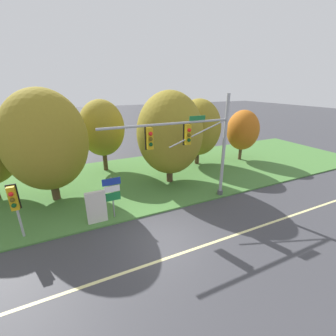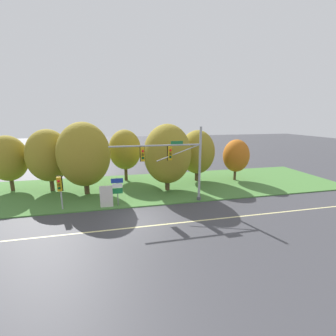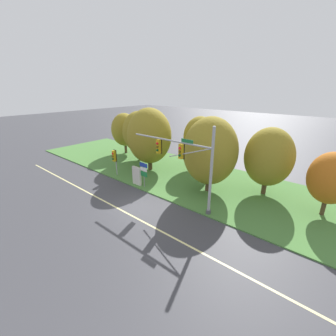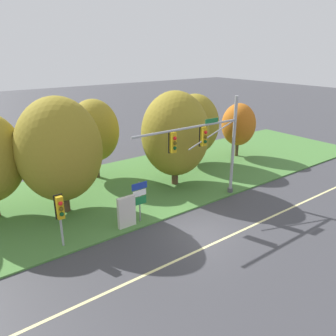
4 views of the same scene
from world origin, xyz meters
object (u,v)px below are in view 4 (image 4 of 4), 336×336
object	(u,v)px
traffic_signal_mast	(210,143)
pedestrian_signal_near_kerb	(60,210)
tree_tall_centre	(175,134)
route_sign_post	(140,196)
tree_right_far	(195,124)
info_kiosk	(127,212)
tree_behind_signpost	(59,150)
tree_furthest_back	(239,125)
tree_mid_verge	(94,131)

from	to	relation	value
traffic_signal_mast	pedestrian_signal_near_kerb	bearing A→B (deg)	178.32
tree_tall_centre	route_sign_post	bearing A→B (deg)	-147.04
tree_right_far	info_kiosk	bearing A→B (deg)	-149.25
route_sign_post	tree_right_far	xyz separation A→B (m)	(9.68, 6.25, 1.93)
pedestrian_signal_near_kerb	tree_behind_signpost	size ratio (longest dim) A/B	0.41
tree_furthest_back	info_kiosk	world-z (taller)	tree_furthest_back
tree_mid_verge	traffic_signal_mast	bearing A→B (deg)	-63.76
tree_tall_centre	tree_mid_verge	bearing A→B (deg)	131.18
tree_tall_centre	info_kiosk	distance (m)	7.80
traffic_signal_mast	tree_mid_verge	xyz separation A→B (m)	(-4.21, 8.54, -0.25)
route_sign_post	traffic_signal_mast	bearing A→B (deg)	-2.74
tree_behind_signpost	info_kiosk	world-z (taller)	tree_behind_signpost
tree_tall_centre	info_kiosk	size ratio (longest dim) A/B	3.74
tree_mid_verge	tree_furthest_back	size ratio (longest dim) A/B	1.24
pedestrian_signal_near_kerb	tree_behind_signpost	world-z (taller)	tree_behind_signpost
traffic_signal_mast	tree_mid_verge	world-z (taller)	traffic_signal_mast
tree_behind_signpost	tree_mid_verge	size ratio (longest dim) A/B	1.16
route_sign_post	pedestrian_signal_near_kerb	bearing A→B (deg)	179.52
tree_mid_verge	tree_furthest_back	bearing A→B (deg)	-11.95
tree_tall_centre	info_kiosk	xyz separation A→B (m)	(-6.28, -3.53, -3.00)
pedestrian_signal_near_kerb	tree_mid_verge	distance (m)	10.21
info_kiosk	pedestrian_signal_near_kerb	bearing A→B (deg)	178.03
tree_behind_signpost	route_sign_post	bearing A→B (deg)	-52.16
tree_mid_verge	info_kiosk	distance (m)	9.10
traffic_signal_mast	tree_furthest_back	distance (m)	10.89
tree_behind_signpost	pedestrian_signal_near_kerb	bearing A→B (deg)	-111.59
route_sign_post	tree_tall_centre	xyz separation A→B (m)	(5.30, 3.44, 2.28)
tree_behind_signpost	tree_right_far	bearing A→B (deg)	9.87
route_sign_post	tree_behind_signpost	size ratio (longest dim) A/B	0.35
info_kiosk	traffic_signal_mast	bearing A→B (deg)	-1.50
tree_behind_signpost	info_kiosk	bearing A→B (deg)	-62.41
traffic_signal_mast	tree_right_far	xyz separation A→B (m)	(4.40, 6.50, -0.52)
tree_tall_centre	tree_right_far	world-z (taller)	tree_tall_centre
info_kiosk	tree_mid_verge	bearing A→B (deg)	76.33
tree_furthest_back	tree_mid_verge	bearing A→B (deg)	168.05
tree_mid_verge	info_kiosk	world-z (taller)	tree_mid_verge
tree_mid_verge	tree_right_far	size ratio (longest dim) A/B	1.01
tree_mid_verge	tree_tall_centre	distance (m)	6.45
traffic_signal_mast	tree_tall_centre	world-z (taller)	tree_tall_centre
traffic_signal_mast	info_kiosk	world-z (taller)	traffic_signal_mast
pedestrian_signal_near_kerb	tree_furthest_back	xyz separation A→B (m)	(19.20, 5.41, 0.95)
tree_mid_verge	route_sign_post	bearing A→B (deg)	-97.30
tree_right_far	info_kiosk	world-z (taller)	tree_right_far
tree_behind_signpost	tree_right_far	xyz separation A→B (m)	(12.80, 2.23, -0.51)
tree_mid_verge	pedestrian_signal_near_kerb	bearing A→B (deg)	-124.92
tree_mid_verge	tree_furthest_back	distance (m)	13.76
traffic_signal_mast	tree_furthest_back	size ratio (longest dim) A/B	1.63
traffic_signal_mast	tree_right_far	bearing A→B (deg)	55.89
traffic_signal_mast	route_sign_post	size ratio (longest dim) A/B	3.25
tree_right_far	tree_furthest_back	xyz separation A→B (m)	(4.82, -0.80, -0.50)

